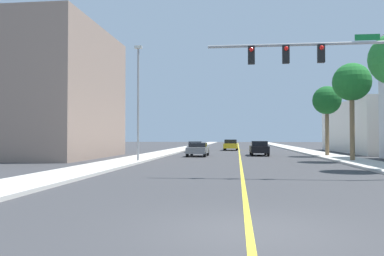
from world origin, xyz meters
name	(u,v)px	position (x,y,z in m)	size (l,w,h in m)	color
ground	(239,152)	(0.00, 42.00, 0.00)	(192.00, 192.00, 0.00)	#38383A
sidewalk_left	(173,151)	(-8.58, 42.00, 0.07)	(2.96, 168.00, 0.15)	beige
sidewalk_right	(308,151)	(8.58, 42.00, 0.07)	(2.96, 168.00, 0.15)	beige
lane_marking_center	(239,152)	(0.00, 42.00, 0.00)	(0.16, 144.00, 0.01)	yellow
building_left_near	(32,94)	(-19.22, 25.92, 5.92)	(13.58, 14.53, 11.84)	gray
building_right_far	(384,127)	(17.69, 41.79, 3.06)	(10.52, 20.35, 6.11)	silver
traffic_signal_mast	(341,70)	(4.48, 10.35, 4.99)	(9.22, 0.36, 6.59)	gray
street_lamp	(138,97)	(-7.60, 20.20, 4.88)	(0.56, 0.28, 8.59)	gray
palm_mid	(352,83)	(8.41, 22.48, 5.99)	(2.86, 2.86, 7.36)	brown
palm_far	(327,101)	(8.33, 30.40, 5.35)	(2.71, 2.71, 6.65)	brown
car_yellow	(231,145)	(-1.15, 47.05, 0.79)	(2.02, 4.56, 1.53)	gold
car_white	(195,146)	(-5.53, 40.77, 0.69)	(1.91, 4.28, 1.33)	white
car_gray	(198,149)	(-4.07, 29.70, 0.70)	(1.95, 4.15, 1.32)	slate
car_black	(259,148)	(1.96, 31.94, 0.76)	(1.81, 4.52, 1.48)	black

